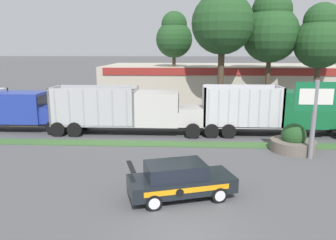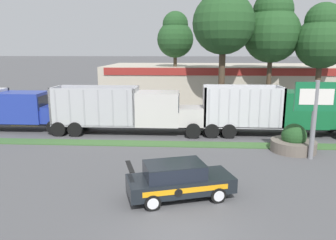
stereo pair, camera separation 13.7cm
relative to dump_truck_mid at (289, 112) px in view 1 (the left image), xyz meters
The scene contains 18 objects.
ground_plane 15.74m from the dump_truck_mid, 119.59° to the right, with size 600.00×600.00×0.00m, color #515154.
grass_verge 8.46m from the dump_truck_mid, 158.69° to the right, with size 120.00×1.30×0.06m, color #3D6633.
centre_line_2 21.21m from the dump_truck_mid, behind, with size 2.40×0.14×0.01m, color yellow.
centre_line_3 15.86m from the dump_truck_mid, behind, with size 2.40×0.14×0.01m, color yellow.
centre_line_4 10.55m from the dump_truck_mid, behind, with size 2.40×0.14×0.01m, color yellow.
centre_line_5 5.42m from the dump_truck_mid, 161.47° to the left, with size 2.40×0.14×0.01m, color yellow.
centre_line_6 2.43m from the dump_truck_mid, 72.24° to the left, with size 2.40×0.14×0.01m, color yellow.
dump_truck_mid is the anchor object (origin of this frame).
dump_truck_trail 21.35m from the dump_truck_mid, behind, with size 12.06×2.60×3.53m.
dump_truck_far_right 10.82m from the dump_truck_mid, behind, with size 11.60×2.72×3.52m.
rally_car 13.63m from the dump_truck_mid, 125.52° to the right, with size 4.81×3.05×1.62m.
store_sign_post 5.64m from the dump_truck_mid, 93.62° to the right, with size 2.36×0.28×4.58m.
stone_planter 4.27m from the dump_truck_mid, 102.74° to the right, with size 2.75×2.75×1.75m.
store_building_backdrop 18.01m from the dump_truck_mid, 99.77° to the left, with size 28.96×12.10×4.34m.
tree_behind_left 17.32m from the dump_truck_mid, 123.70° to the left, with size 4.06×4.06×10.40m.
tree_behind_centre 12.35m from the dump_truck_mid, 85.50° to the left, with size 5.68×5.68×12.01m.
tree_behind_right 12.11m from the dump_truck_mid, 116.45° to the left, with size 5.91×5.91×13.13m.
tree_behind_far_right 11.83m from the dump_truck_mid, 59.74° to the left, with size 4.96×4.96×10.62m.
Camera 1 is at (0.04, -10.54, 6.25)m, focal length 35.00 mm.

